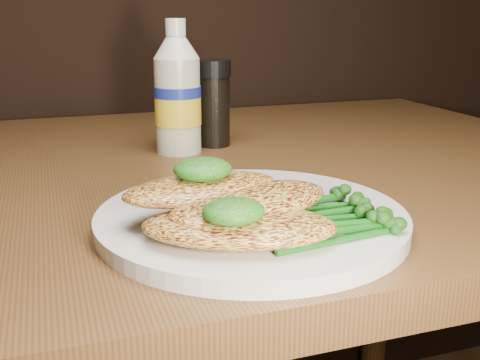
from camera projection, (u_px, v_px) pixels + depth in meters
name	position (u px, v px, depth m)	size (l,w,h in m)	color
plate	(251.00, 219.00, 0.54)	(0.29, 0.29, 0.01)	silver
chicken_front	(239.00, 226.00, 0.46)	(0.16, 0.08, 0.03)	#ECBA4B
chicken_mid	(251.00, 203.00, 0.49)	(0.16, 0.08, 0.02)	#ECBA4B
chicken_back	(202.00, 189.00, 0.51)	(0.14, 0.07, 0.02)	#ECBA4B
pesto_front	(233.00, 211.00, 0.44)	(0.05, 0.05, 0.02)	#093307
pesto_back	(203.00, 169.00, 0.50)	(0.05, 0.05, 0.02)	#093307
broccolini_bundle	(314.00, 213.00, 0.50)	(0.14, 0.10, 0.02)	#125312
mayo_bottle	(177.00, 87.00, 0.79)	(0.06, 0.06, 0.18)	beige
pepper_grinder	(214.00, 103.00, 0.84)	(0.05, 0.05, 0.13)	black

